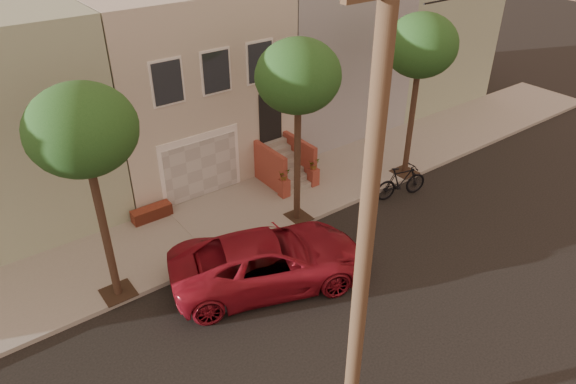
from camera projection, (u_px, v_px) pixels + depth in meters
ground at (350, 293)px, 15.37m from camera, size 90.00×90.00×0.00m
sidewalk at (251, 210)px, 19.00m from camera, size 40.00×3.70×0.15m
house_row at (168, 72)px, 21.15m from camera, size 33.10×11.70×7.00m
tree_left at (82, 131)px, 12.51m from camera, size 2.70×2.57×6.30m
tree_mid at (298, 77)px, 15.82m from camera, size 2.70×2.57×6.30m
tree_right at (421, 47)px, 18.61m from camera, size 2.70×2.57×6.30m
pickup_truck at (269, 260)px, 15.41m from camera, size 6.34×4.43×1.61m
motorcycle at (401, 182)px, 19.63m from camera, size 2.23×1.08×1.29m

